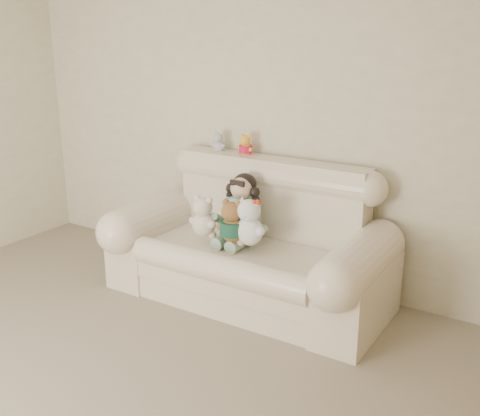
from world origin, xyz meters
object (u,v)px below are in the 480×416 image
cream_teddy (204,212)px  white_cat (250,217)px  sofa (247,235)px  seated_child (242,208)px  brown_teddy (232,217)px

cream_teddy → white_cat: bearing=-8.2°
sofa → seated_child: sofa is taller
sofa → white_cat: 0.24m
seated_child → brown_teddy: seated_child is taller
seated_child → cream_teddy: bearing=-124.7°
sofa → cream_teddy: 0.36m
brown_teddy → cream_teddy: size_ratio=1.02×
seated_child → white_cat: (0.19, -0.20, 0.02)m
brown_teddy → white_cat: size_ratio=0.90×
sofa → brown_teddy: 0.23m
white_cat → sofa: bearing=141.0°
seated_child → white_cat: 0.28m
sofa → white_cat: sofa is taller
seated_child → brown_teddy: size_ratio=1.45×
sofa → cream_teddy: bearing=-152.7°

